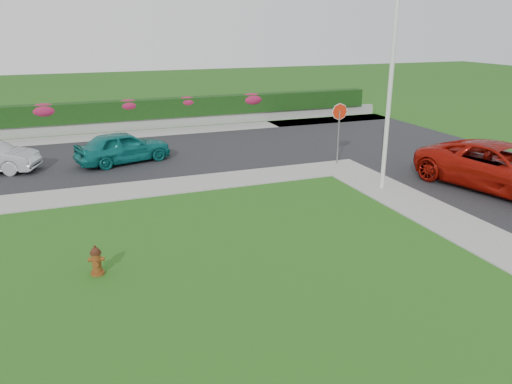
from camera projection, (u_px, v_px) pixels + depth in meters
name	position (u px, v px, depth m)	size (l,w,h in m)	color
ground	(270.00, 301.00, 11.05)	(120.00, 120.00, 0.00)	black
street_far	(42.00, 165.00, 21.77)	(26.00, 8.00, 0.04)	black
sidewalk_far	(7.00, 204.00, 17.00)	(24.00, 2.00, 0.04)	gray
curb_corner	(341.00, 167.00, 21.38)	(2.00, 2.00, 0.04)	gray
sidewalk_beyond	(123.00, 135.00, 27.55)	(34.00, 2.00, 0.04)	gray
retaining_wall	(119.00, 125.00, 28.79)	(34.00, 0.40, 0.60)	gray
hedge	(118.00, 110.00, 28.60)	(32.00, 0.90, 1.10)	black
fire_hydrant	(96.00, 261.00, 12.13)	(0.40, 0.37, 0.76)	#58280D
suv_red	(501.00, 167.00, 18.17)	(2.81, 6.08, 1.69)	#991008
sedan_teal	(123.00, 147.00, 21.84)	(1.64, 4.09, 1.39)	#0D6763
utility_pole	(389.00, 98.00, 17.57)	(0.16, 0.16, 6.75)	silver
stop_sign	(339.00, 119.00, 21.29)	(0.73, 0.06, 2.67)	slate
flower_clump_c	(44.00, 110.00, 27.13)	(1.55, 1.00, 0.78)	#AD1D3E
flower_clump_d	(128.00, 105.00, 28.63)	(1.36, 0.87, 0.68)	#AD1D3E
flower_clump_e	(187.00, 102.00, 29.78)	(1.27, 0.81, 0.63)	#AD1D3E
flower_clump_f	(252.00, 99.00, 31.19)	(1.55, 1.00, 0.78)	#AD1D3E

